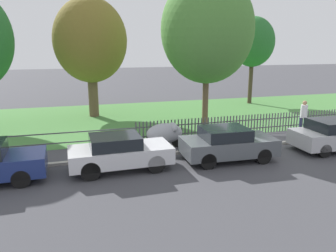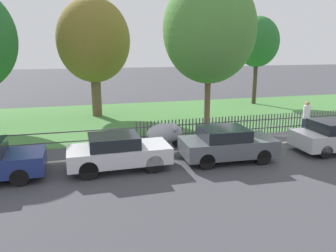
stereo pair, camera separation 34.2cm
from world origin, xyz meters
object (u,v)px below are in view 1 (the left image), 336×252
at_px(tree_mid_park, 207,30).
at_px(pedestrian_near_fence, 304,115).
at_px(parked_car_navy_estate, 228,143).
at_px(parked_car_black_saloon, 119,152).
at_px(tree_behind_motorcycle, 90,41).
at_px(parked_car_red_compact, 335,135).
at_px(covered_motorcycle, 166,133).
at_px(tree_far_left, 253,42).

relative_size(tree_mid_park, pedestrian_near_fence, 4.72).
xyz_separation_m(parked_car_navy_estate, pedestrian_near_fence, (5.75, 2.73, 0.29)).
bearing_deg(parked_car_black_saloon, tree_behind_motorcycle, 90.14).
bearing_deg(parked_car_red_compact, covered_motorcycle, 163.27).
bearing_deg(pedestrian_near_fence, tree_mid_park, -21.70).
bearing_deg(covered_motorcycle, tree_far_left, 46.84).
distance_m(covered_motorcycle, tree_behind_motorcycle, 9.48).
relative_size(tree_behind_motorcycle, tree_mid_park, 0.91).
bearing_deg(tree_mid_park, covered_motorcycle, -135.35).
height_order(parked_car_navy_estate, tree_far_left, tree_far_left).
height_order(parked_car_navy_estate, pedestrian_near_fence, pedestrian_near_fence).
relative_size(parked_car_red_compact, tree_behind_motorcycle, 0.51).
height_order(parked_car_black_saloon, tree_far_left, tree_far_left).
xyz_separation_m(parked_car_black_saloon, tree_far_left, (12.27, 11.82, 4.14)).
bearing_deg(parked_car_red_compact, tree_far_left, 78.83).
bearing_deg(pedestrian_near_fence, tree_far_left, -93.36).
relative_size(parked_car_black_saloon, covered_motorcycle, 2.04).
bearing_deg(tree_behind_motorcycle, parked_car_black_saloon, -88.74).
height_order(tree_behind_motorcycle, tree_mid_park, tree_mid_park).
bearing_deg(covered_motorcycle, tree_mid_park, 46.96).
height_order(parked_car_navy_estate, tree_behind_motorcycle, tree_behind_motorcycle).
relative_size(tree_mid_park, tree_far_left, 1.22).
distance_m(parked_car_navy_estate, covered_motorcycle, 2.98).
bearing_deg(tree_mid_park, parked_car_red_compact, -55.20).
bearing_deg(pedestrian_near_fence, covered_motorcycle, 13.44).
relative_size(parked_car_navy_estate, covered_motorcycle, 2.04).
bearing_deg(tree_mid_park, tree_behind_motorcycle, 140.13).
bearing_deg(parked_car_black_saloon, tree_far_left, 42.81).
relative_size(parked_car_red_compact, tree_far_left, 0.57).
xyz_separation_m(covered_motorcycle, tree_behind_motorcycle, (-2.61, 8.11, 4.14)).
bearing_deg(tree_behind_motorcycle, parked_car_red_compact, -47.09).
relative_size(tree_behind_motorcycle, tree_far_left, 1.11).
bearing_deg(parked_car_navy_estate, pedestrian_near_fence, 27.50).
bearing_deg(tree_far_left, parked_car_black_saloon, -136.07).
relative_size(parked_car_navy_estate, tree_behind_motorcycle, 0.50).
xyz_separation_m(tree_behind_motorcycle, tree_far_left, (12.50, 1.62, -0.01)).
xyz_separation_m(parked_car_navy_estate, tree_mid_park, (1.30, 5.47, 4.67)).
bearing_deg(tree_far_left, tree_mid_park, -135.52).
distance_m(parked_car_navy_estate, tree_far_left, 14.96).
height_order(parked_car_black_saloon, covered_motorcycle, parked_car_black_saloon).
xyz_separation_m(tree_far_left, pedestrian_near_fence, (-2.18, -9.26, -3.84)).
height_order(tree_mid_park, tree_far_left, tree_mid_park).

